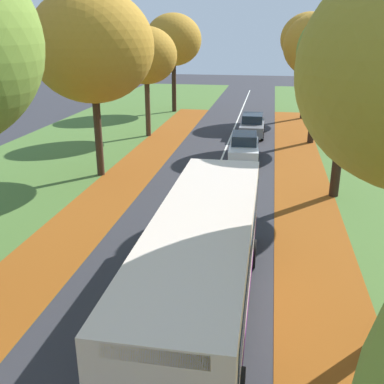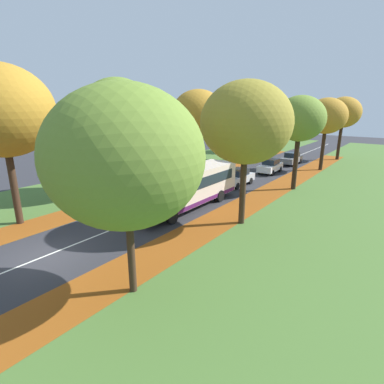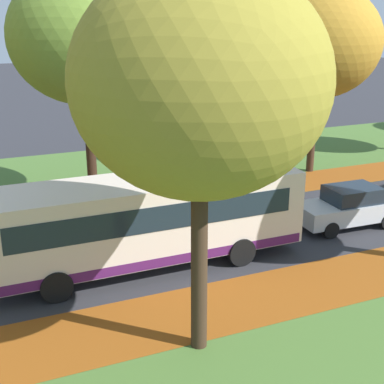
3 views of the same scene
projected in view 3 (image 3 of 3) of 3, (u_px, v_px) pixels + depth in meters
grass_verge_left at (243, 161)px, 30.47m from camera, size 12.00×90.00×0.01m
leaf_litter_left at (175, 199)px, 24.23m from camera, size 2.80×60.00×0.00m
leaf_litter_right at (285, 292)px, 16.21m from camera, size 2.80×60.00×0.00m
road_centre_line at (347, 214)px, 22.45m from camera, size 0.12×80.00×0.01m
tree_left_near at (84, 37)px, 21.99m from camera, size 6.23×6.23×9.93m
tree_left_mid at (319, 42)px, 26.54m from camera, size 6.18×6.18×9.46m
tree_right_near at (200, 83)px, 11.52m from camera, size 5.70×5.70×9.20m
bus at (147, 218)px, 17.40m from camera, size 2.68×10.40×2.98m
car_silver_lead at (349, 207)px, 21.00m from camera, size 1.91×4.26×1.62m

